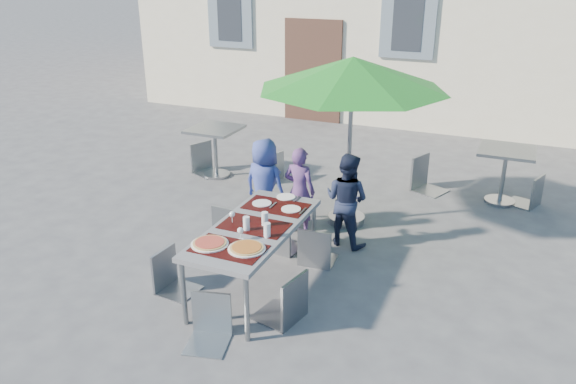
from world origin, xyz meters
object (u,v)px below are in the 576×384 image
at_px(dining_table, 255,230).
at_px(chair_0, 231,201).
at_px(chair_1, 280,212).
at_px(cafe_table_1, 505,164).
at_px(child_2, 347,200).
at_px(cafe_table_0, 215,141).
at_px(bg_chair_l_0, 204,140).
at_px(bg_chair_l_1, 427,153).
at_px(pizza_near_right, 247,248).
at_px(chair_3, 169,248).
at_px(chair_2, 317,224).
at_px(chair_4, 286,270).
at_px(child_0, 265,185).
at_px(patio_umbrella, 353,75).
at_px(bg_chair_r_1, 534,172).
at_px(chair_5, 207,294).
at_px(child_1, 300,191).
at_px(bg_chair_r_0, 271,149).
at_px(pizza_near_left, 210,243).

height_order(dining_table, chair_0, chair_0).
height_order(dining_table, chair_1, chair_1).
bearing_deg(cafe_table_1, child_2, -128.51).
height_order(cafe_table_0, bg_chair_l_0, bg_chair_l_0).
bearing_deg(cafe_table_0, bg_chair_l_1, 12.97).
xyz_separation_m(pizza_near_right, chair_3, (-0.99, 0.12, -0.26)).
bearing_deg(chair_2, chair_4, -84.21).
bearing_deg(bg_chair_l_1, cafe_table_1, -4.06).
height_order(child_0, patio_umbrella, patio_umbrella).
height_order(cafe_table_0, bg_chair_l_1, bg_chair_l_1).
distance_m(chair_4, bg_chair_l_1, 4.09).
xyz_separation_m(chair_0, bg_chair_l_0, (-1.67, 2.13, -0.02)).
relative_size(chair_0, bg_chair_r_1, 1.11).
relative_size(child_2, chair_0, 1.20).
bearing_deg(chair_5, child_1, 92.04).
xyz_separation_m(patio_umbrella, bg_chair_l_1, (0.76, 1.62, -1.41)).
xyz_separation_m(dining_table, bg_chair_r_1, (2.68, 3.59, -0.17)).
xyz_separation_m(dining_table, chair_2, (0.43, 0.75, -0.17)).
relative_size(chair_2, cafe_table_1, 1.09).
bearing_deg(child_0, bg_chair_r_0, -57.93).
bearing_deg(bg_chair_l_0, chair_5, -58.52).
bearing_deg(cafe_table_0, chair_0, -55.42).
xyz_separation_m(chair_1, chair_2, (0.52, -0.13, 0.00)).
relative_size(pizza_near_left, cafe_table_1, 0.45).
bearing_deg(child_2, bg_chair_l_1, -91.63).
height_order(cafe_table_0, bg_chair_r_0, bg_chair_r_0).
relative_size(chair_4, cafe_table_1, 1.17).
distance_m(dining_table, chair_4, 0.70).
relative_size(child_0, child_1, 1.06).
bearing_deg(chair_1, chair_3, -119.81).
bearing_deg(chair_4, child_1, 108.44).
bearing_deg(pizza_near_right, bg_chair_l_1, 76.57).
bearing_deg(cafe_table_1, chair_3, -128.26).
xyz_separation_m(chair_2, patio_umbrella, (-0.03, 1.26, 1.49)).
distance_m(chair_2, patio_umbrella, 1.95).
distance_m(cafe_table_0, bg_chair_r_1, 4.87).
height_order(chair_1, cafe_table_0, chair_1).
relative_size(pizza_near_right, child_2, 0.31).
bearing_deg(child_2, chair_3, 65.09).
distance_m(chair_4, cafe_table_1, 4.33).
bearing_deg(chair_4, patio_umbrella, 93.54).
height_order(bg_chair_l_0, bg_chair_l_1, bg_chair_l_1).
distance_m(pizza_near_left, child_2, 2.11).
bearing_deg(bg_chair_l_1, child_2, -104.67).
height_order(child_0, bg_chair_l_0, child_0).
bearing_deg(pizza_near_left, chair_4, 10.59).
distance_m(patio_umbrella, bg_chair_l_0, 3.29).
relative_size(pizza_near_left, chair_5, 0.43).
xyz_separation_m(chair_3, chair_5, (0.83, -0.60, -0.00)).
xyz_separation_m(pizza_near_left, cafe_table_1, (2.49, 4.10, -0.17)).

